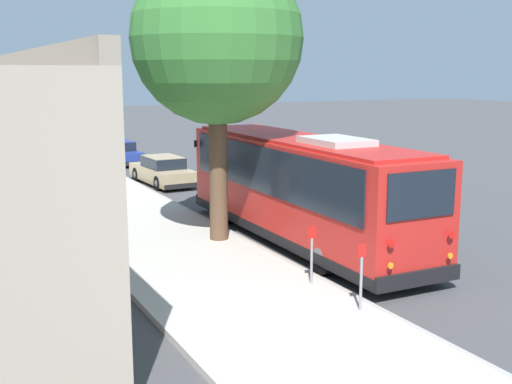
{
  "coord_description": "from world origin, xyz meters",
  "views": [
    {
      "loc": [
        -14.68,
        9.96,
        5.03
      ],
      "look_at": [
        3.01,
        0.89,
        1.3
      ],
      "focal_mm": 45.0,
      "sensor_mm": 36.0,
      "label": 1
    }
  ],
  "objects_px": {
    "parked_sedan_blue": "(117,153)",
    "street_tree": "(215,27)",
    "shuttle_bus": "(299,184)",
    "parked_sedan_maroon": "(94,143)",
    "parked_sedan_silver": "(71,134)",
    "sign_post_near": "(361,276)",
    "parked_sedan_tan": "(163,171)",
    "sign_post_far": "(312,254)"
  },
  "relations": [
    {
      "from": "parked_sedan_silver",
      "to": "sign_post_far",
      "type": "distance_m",
      "value": 35.22
    },
    {
      "from": "parked_sedan_tan",
      "to": "parked_sedan_maroon",
      "type": "bearing_deg",
      "value": -2.88
    },
    {
      "from": "parked_sedan_maroon",
      "to": "street_tree",
      "type": "xyz_separation_m",
      "value": [
        -23.95,
        1.98,
        5.69
      ]
    },
    {
      "from": "parked_sedan_tan",
      "to": "parked_sedan_silver",
      "type": "xyz_separation_m",
      "value": [
        19.92,
        0.07,
        0.0
      ]
    },
    {
      "from": "parked_sedan_maroon",
      "to": "parked_sedan_silver",
      "type": "height_order",
      "value": "parked_sedan_silver"
    },
    {
      "from": "shuttle_bus",
      "to": "sign_post_far",
      "type": "distance_m",
      "value": 4.41
    },
    {
      "from": "parked_sedan_silver",
      "to": "sign_post_near",
      "type": "bearing_deg",
      "value": 179.63
    },
    {
      "from": "parked_sedan_tan",
      "to": "sign_post_far",
      "type": "height_order",
      "value": "sign_post_far"
    },
    {
      "from": "shuttle_bus",
      "to": "parked_sedan_maroon",
      "type": "xyz_separation_m",
      "value": [
        24.97,
        0.25,
        -1.18
      ]
    },
    {
      "from": "shuttle_bus",
      "to": "parked_sedan_silver",
      "type": "xyz_separation_m",
      "value": [
        31.35,
        0.42,
        -1.16
      ]
    },
    {
      "from": "parked_sedan_silver",
      "to": "street_tree",
      "type": "relative_size",
      "value": 0.51
    },
    {
      "from": "parked_sedan_blue",
      "to": "parked_sedan_silver",
      "type": "height_order",
      "value": "parked_sedan_silver"
    },
    {
      "from": "shuttle_bus",
      "to": "sign_post_near",
      "type": "relative_size",
      "value": 7.71
    },
    {
      "from": "sign_post_far",
      "to": "parked_sedan_silver",
      "type": "bearing_deg",
      "value": -2.5
    },
    {
      "from": "shuttle_bus",
      "to": "parked_sedan_blue",
      "type": "xyz_separation_m",
      "value": [
        18.78,
        0.43,
        -1.17
      ]
    },
    {
      "from": "parked_sedan_maroon",
      "to": "parked_sedan_silver",
      "type": "bearing_deg",
      "value": -0.73
    },
    {
      "from": "street_tree",
      "to": "sign_post_near",
      "type": "bearing_deg",
      "value": -177.72
    },
    {
      "from": "parked_sedan_tan",
      "to": "street_tree",
      "type": "bearing_deg",
      "value": 167.28
    },
    {
      "from": "parked_sedan_maroon",
      "to": "sign_post_far",
      "type": "height_order",
      "value": "sign_post_far"
    },
    {
      "from": "shuttle_bus",
      "to": "parked_sedan_silver",
      "type": "bearing_deg",
      "value": 1.59
    },
    {
      "from": "parked_sedan_silver",
      "to": "street_tree",
      "type": "distance_m",
      "value": 30.91
    },
    {
      "from": "parked_sedan_maroon",
      "to": "parked_sedan_silver",
      "type": "distance_m",
      "value": 6.38
    },
    {
      "from": "parked_sedan_maroon",
      "to": "street_tree",
      "type": "distance_m",
      "value": 24.7
    },
    {
      "from": "parked_sedan_maroon",
      "to": "sign_post_near",
      "type": "distance_m",
      "value": 30.78
    },
    {
      "from": "shuttle_bus",
      "to": "street_tree",
      "type": "bearing_deg",
      "value": 66.25
    },
    {
      "from": "parked_sedan_silver",
      "to": "sign_post_near",
      "type": "relative_size",
      "value": 3.19
    },
    {
      "from": "shuttle_bus",
      "to": "street_tree",
      "type": "height_order",
      "value": "street_tree"
    },
    {
      "from": "street_tree",
      "to": "sign_post_far",
      "type": "height_order",
      "value": "street_tree"
    },
    {
      "from": "shuttle_bus",
      "to": "parked_sedan_tan",
      "type": "height_order",
      "value": "shuttle_bus"
    },
    {
      "from": "street_tree",
      "to": "sign_post_near",
      "type": "distance_m",
      "value": 8.67
    },
    {
      "from": "sign_post_near",
      "to": "sign_post_far",
      "type": "bearing_deg",
      "value": 0.0
    },
    {
      "from": "parked_sedan_tan",
      "to": "shuttle_bus",
      "type": "bearing_deg",
      "value": 179.24
    },
    {
      "from": "parked_sedan_tan",
      "to": "sign_post_far",
      "type": "distance_m",
      "value": 15.35
    },
    {
      "from": "parked_sedan_blue",
      "to": "sign_post_near",
      "type": "bearing_deg",
      "value": 174.54
    },
    {
      "from": "parked_sedan_blue",
      "to": "parked_sedan_silver",
      "type": "relative_size",
      "value": 0.93
    },
    {
      "from": "parked_sedan_silver",
      "to": "street_tree",
      "type": "xyz_separation_m",
      "value": [
        -30.33,
        1.81,
        5.67
      ]
    },
    {
      "from": "parked_sedan_silver",
      "to": "shuttle_bus",
      "type": "bearing_deg",
      "value": -177.23
    },
    {
      "from": "parked_sedan_blue",
      "to": "street_tree",
      "type": "xyz_separation_m",
      "value": [
        -17.76,
        1.79,
        5.68
      ]
    },
    {
      "from": "shuttle_bus",
      "to": "parked_sedan_silver",
      "type": "distance_m",
      "value": 31.37
    },
    {
      "from": "parked_sedan_maroon",
      "to": "sign_post_far",
      "type": "xyz_separation_m",
      "value": [
        -28.81,
        1.71,
        0.27
      ]
    },
    {
      "from": "sign_post_near",
      "to": "sign_post_far",
      "type": "distance_m",
      "value": 1.92
    },
    {
      "from": "parked_sedan_tan",
      "to": "sign_post_near",
      "type": "distance_m",
      "value": 17.26
    }
  ]
}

